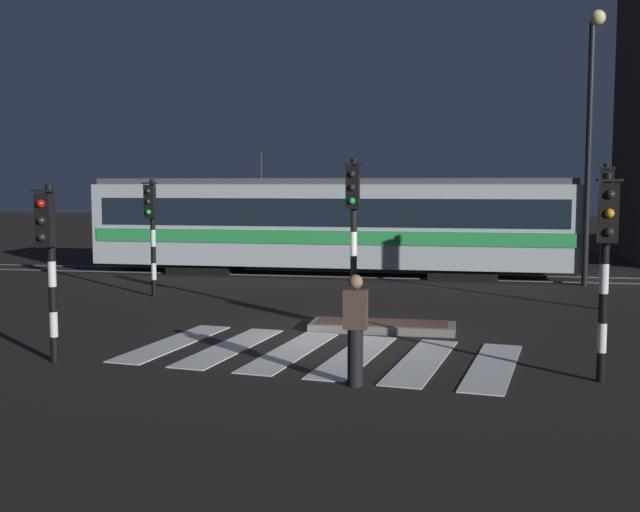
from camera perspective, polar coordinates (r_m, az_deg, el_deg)
ground_plane at (r=15.57m, az=1.25°, el=-6.02°), size 120.00×120.00×0.00m
rail_near at (r=25.20m, az=4.95°, el=-1.62°), size 80.00×0.12×0.03m
rail_far at (r=26.62m, az=5.27°, el=-1.25°), size 80.00×0.12×0.03m
crosswalk_zebra at (r=14.04m, az=0.17°, el=-7.24°), size 7.19×4.50×0.02m
traffic_island at (r=16.29m, az=4.65°, el=-5.21°), size 3.02×1.04×0.18m
traffic_light_corner_far_right at (r=19.87m, az=20.36°, el=2.93°), size 0.36×0.42×3.56m
traffic_light_corner_near_right at (r=12.51m, az=20.39°, el=0.72°), size 0.36×0.42×3.23m
traffic_light_corner_near_left at (r=13.87m, az=-19.45°, el=0.70°), size 0.36×0.42×3.06m
traffic_light_median_centre at (r=16.30m, az=2.47°, el=2.90°), size 0.36×0.42×3.60m
traffic_light_corner_far_left at (r=21.34m, az=-12.36°, el=2.65°), size 0.36×0.42×3.20m
street_lamp_trackside_right at (r=24.33m, az=19.38°, el=9.55°), size 0.44×1.21×7.96m
tram at (r=26.03m, az=0.77°, el=2.45°), size 16.25×2.58×4.15m
pedestrian_waiting_at_kerb at (r=11.75m, az=2.63°, el=-5.42°), size 0.36×0.24×1.71m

